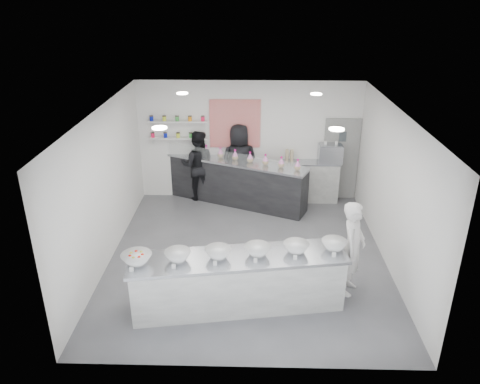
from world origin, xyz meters
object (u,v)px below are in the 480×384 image
back_bar (235,182)px  woman_prep (352,248)px  espresso_machine (330,154)px  prep_counter (238,282)px  staff_right (239,163)px  staff_left (198,165)px  espresso_ledge (310,181)px

back_bar → woman_prep: (2.17, -3.69, 0.30)m
back_bar → espresso_machine: 2.44m
prep_counter → staff_right: bearing=82.2°
prep_counter → espresso_machine: bearing=54.8°
back_bar → staff_left: staff_left is taller
woman_prep → staff_left: 5.02m
woman_prep → staff_left: size_ratio=0.97×
prep_counter → espresso_ledge: size_ratio=2.57×
espresso_ledge → woman_prep: 3.89m
espresso_machine → staff_right: (-2.24, 0.07, -0.28)m
espresso_ledge → espresso_machine: 0.87m
espresso_machine → staff_left: size_ratio=0.32×
espresso_machine → staff_right: bearing=178.2°
back_bar → staff_right: 0.49m
espresso_ledge → woman_prep: bearing=-85.8°
woman_prep → back_bar: bearing=54.1°
staff_right → espresso_machine: bearing=165.2°
espresso_ledge → staff_right: staff_right is taller
back_bar → espresso_ledge: (1.89, 0.18, -0.05)m
back_bar → espresso_ledge: size_ratio=2.62×
espresso_ledge → staff_right: size_ratio=0.71×
prep_counter → woman_prep: woman_prep is taller
woman_prep → espresso_machine: bearing=21.2°
prep_counter → back_bar: (-0.20, 4.19, 0.08)m
espresso_machine → staff_left: bearing=178.8°
espresso_ledge → staff_left: 2.86m
back_bar → staff_left: size_ratio=2.04×
espresso_machine → back_bar: bearing=-175.6°
espresso_ledge → staff_right: bearing=177.8°
woman_prep → staff_right: staff_right is taller
prep_counter → woman_prep: size_ratio=2.07×
prep_counter → espresso_machine: (2.14, 4.37, 0.77)m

